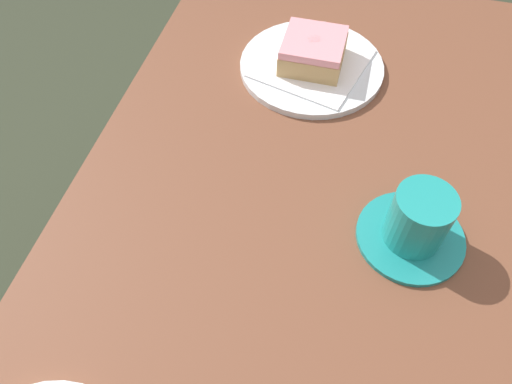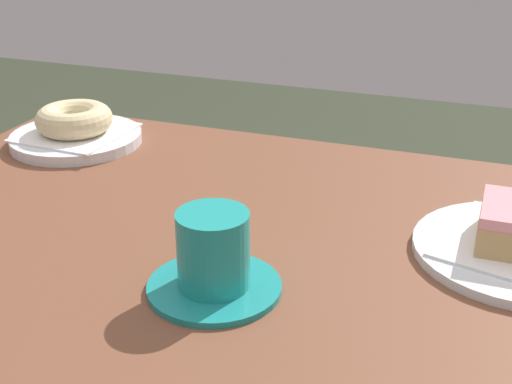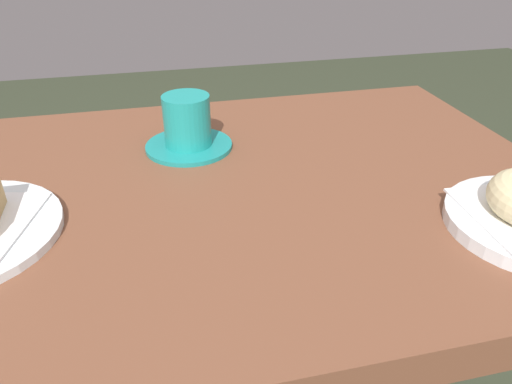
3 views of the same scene
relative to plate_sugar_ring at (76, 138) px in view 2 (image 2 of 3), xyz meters
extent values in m
cube|color=brown|center=(0.38, -0.18, -0.03)|extent=(1.03, 0.63, 0.05)
cylinder|color=brown|center=(-0.03, 0.07, -0.39)|extent=(0.06, 0.06, 0.66)
cylinder|color=white|center=(0.00, 0.00, 0.00)|extent=(0.19, 0.19, 0.02)
cube|color=white|center=(0.00, 0.00, 0.01)|extent=(0.15, 0.15, 0.00)
torus|color=beige|center=(0.00, 0.00, 0.03)|extent=(0.11, 0.11, 0.04)
cylinder|color=teal|center=(0.35, -0.30, 0.00)|extent=(0.13, 0.13, 0.01)
cylinder|color=teal|center=(0.35, -0.30, 0.04)|extent=(0.07, 0.07, 0.08)
cylinder|color=black|center=(0.35, -0.30, 0.07)|extent=(0.06, 0.06, 0.00)
camera|label=1|loc=(0.01, -0.20, 0.51)|focal=34.77mm
camera|label=2|loc=(0.59, -0.82, 0.35)|focal=49.01mm
camera|label=3|loc=(0.41, 0.37, 0.30)|focal=33.91mm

